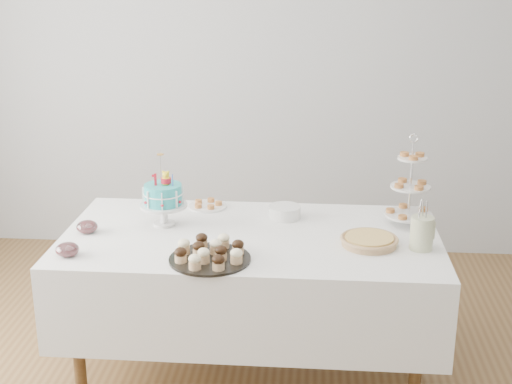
# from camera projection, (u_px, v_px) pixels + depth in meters

# --- Properties ---
(walls) EXTENTS (5.04, 4.04, 2.70)m
(walls) POSITION_uv_depth(u_px,v_px,m) (244.00, 138.00, 3.17)
(walls) COLOR #ADAFB2
(walls) RESTS_ON floor
(table) EXTENTS (1.92, 1.02, 0.77)m
(table) POSITION_uv_depth(u_px,v_px,m) (251.00, 275.00, 3.71)
(table) COLOR silver
(table) RESTS_ON floor
(birthday_cake) EXTENTS (0.25, 0.25, 0.38)m
(birthday_cake) POSITION_uv_depth(u_px,v_px,m) (164.00, 206.00, 3.74)
(birthday_cake) COLOR silver
(birthday_cake) RESTS_ON table
(cupcake_tray) EXTENTS (0.38, 0.38, 0.09)m
(cupcake_tray) POSITION_uv_depth(u_px,v_px,m) (210.00, 252.00, 3.31)
(cupcake_tray) COLOR black
(cupcake_tray) RESTS_ON table
(pie) EXTENTS (0.29, 0.29, 0.05)m
(pie) POSITION_uv_depth(u_px,v_px,m) (369.00, 240.00, 3.49)
(pie) COLOR tan
(pie) RESTS_ON table
(tiered_stand) EXTENTS (0.25, 0.25, 0.49)m
(tiered_stand) POSITION_uv_depth(u_px,v_px,m) (410.00, 187.00, 3.72)
(tiered_stand) COLOR silver
(tiered_stand) RESTS_ON table
(plate_stack) EXTENTS (0.17, 0.17, 0.07)m
(plate_stack) POSITION_uv_depth(u_px,v_px,m) (285.00, 212.00, 3.86)
(plate_stack) COLOR silver
(plate_stack) RESTS_ON table
(pastry_plate) EXTENTS (0.22, 0.22, 0.03)m
(pastry_plate) POSITION_uv_depth(u_px,v_px,m) (207.00, 205.00, 4.03)
(pastry_plate) COLOR silver
(pastry_plate) RESTS_ON table
(jam_bowl_a) EXTENTS (0.11, 0.11, 0.07)m
(jam_bowl_a) POSITION_uv_depth(u_px,v_px,m) (67.00, 250.00, 3.37)
(jam_bowl_a) COLOR silver
(jam_bowl_a) RESTS_ON table
(jam_bowl_b) EXTENTS (0.11, 0.11, 0.07)m
(jam_bowl_b) POSITION_uv_depth(u_px,v_px,m) (87.00, 227.00, 3.65)
(jam_bowl_b) COLOR silver
(jam_bowl_b) RESTS_ON table
(utensil_pitcher) EXTENTS (0.12, 0.11, 0.25)m
(utensil_pitcher) POSITION_uv_depth(u_px,v_px,m) (422.00, 232.00, 3.43)
(utensil_pitcher) COLOR beige
(utensil_pitcher) RESTS_ON table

